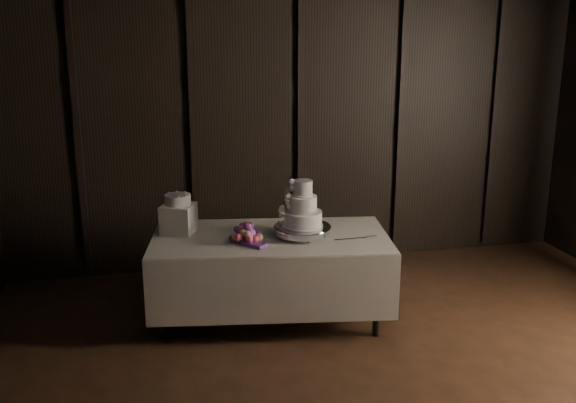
{
  "coord_description": "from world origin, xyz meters",
  "views": [
    {
      "loc": [
        -1.54,
        -2.93,
        2.44
      ],
      "look_at": [
        -0.42,
        2.13,
        1.05
      ],
      "focal_mm": 40.0,
      "sensor_mm": 36.0,
      "label": 1
    }
  ],
  "objects_px": {
    "wedding_cake": "(299,209)",
    "box_pedestal": "(179,219)",
    "cake_stand": "(302,231)",
    "small_cake": "(178,200)",
    "bouquet": "(246,234)",
    "display_table": "(271,274)"
  },
  "relations": [
    {
      "from": "cake_stand",
      "to": "wedding_cake",
      "type": "xyz_separation_m",
      "value": [
        -0.03,
        -0.02,
        0.2
      ]
    },
    {
      "from": "cake_stand",
      "to": "box_pedestal",
      "type": "relative_size",
      "value": 1.86
    },
    {
      "from": "cake_stand",
      "to": "bouquet",
      "type": "relative_size",
      "value": 1.2
    },
    {
      "from": "display_table",
      "to": "bouquet",
      "type": "relative_size",
      "value": 5.28
    },
    {
      "from": "wedding_cake",
      "to": "box_pedestal",
      "type": "distance_m",
      "value": 1.04
    },
    {
      "from": "wedding_cake",
      "to": "small_cake",
      "type": "bearing_deg",
      "value": 172.33
    },
    {
      "from": "wedding_cake",
      "to": "box_pedestal",
      "type": "xyz_separation_m",
      "value": [
        -0.98,
        0.34,
        -0.12
      ]
    },
    {
      "from": "bouquet",
      "to": "cake_stand",
      "type": "bearing_deg",
      "value": 4.49
    },
    {
      "from": "cake_stand",
      "to": "box_pedestal",
      "type": "distance_m",
      "value": 1.06
    },
    {
      "from": "wedding_cake",
      "to": "small_cake",
      "type": "relative_size",
      "value": 1.79
    },
    {
      "from": "box_pedestal",
      "to": "small_cake",
      "type": "height_order",
      "value": "small_cake"
    },
    {
      "from": "display_table",
      "to": "bouquet",
      "type": "xyz_separation_m",
      "value": [
        -0.23,
        -0.12,
        0.41
      ]
    },
    {
      "from": "display_table",
      "to": "wedding_cake",
      "type": "bearing_deg",
      "value": -14.64
    },
    {
      "from": "display_table",
      "to": "box_pedestal",
      "type": "xyz_separation_m",
      "value": [
        -0.75,
        0.24,
        0.47
      ]
    },
    {
      "from": "cake_stand",
      "to": "box_pedestal",
      "type": "bearing_deg",
      "value": 162.14
    },
    {
      "from": "wedding_cake",
      "to": "bouquet",
      "type": "bearing_deg",
      "value": -165.75
    },
    {
      "from": "cake_stand",
      "to": "wedding_cake",
      "type": "bearing_deg",
      "value": -150.26
    },
    {
      "from": "wedding_cake",
      "to": "box_pedestal",
      "type": "bearing_deg",
      "value": 172.33
    },
    {
      "from": "display_table",
      "to": "box_pedestal",
      "type": "bearing_deg",
      "value": 170.85
    },
    {
      "from": "cake_stand",
      "to": "small_cake",
      "type": "height_order",
      "value": "small_cake"
    },
    {
      "from": "cake_stand",
      "to": "wedding_cake",
      "type": "height_order",
      "value": "wedding_cake"
    },
    {
      "from": "bouquet",
      "to": "small_cake",
      "type": "distance_m",
      "value": 0.67
    }
  ]
}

